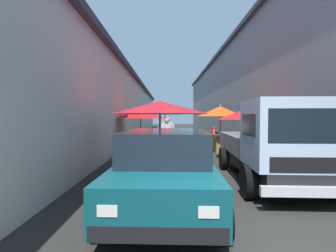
% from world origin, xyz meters
% --- Properties ---
extents(ground, '(90.00, 90.00, 0.00)m').
position_xyz_m(ground, '(13.50, 0.00, 0.00)').
color(ground, '#282826').
extents(building_left_whitewash, '(49.80, 7.50, 4.66)m').
position_xyz_m(building_left_whitewash, '(15.75, 6.86, 2.34)').
color(building_left_whitewash, silver).
rests_on(building_left_whitewash, ground).
extents(building_right_concrete, '(49.80, 7.50, 7.08)m').
position_xyz_m(building_right_concrete, '(15.75, -6.86, 3.55)').
color(building_right_concrete, gray).
rests_on(building_right_concrete, ground).
extents(fruit_stall_mid_lane, '(2.85, 2.85, 2.26)m').
position_xyz_m(fruit_stall_mid_lane, '(5.02, 1.24, 1.84)').
color(fruit_stall_mid_lane, '#9E9EA3').
rests_on(fruit_stall_mid_lane, ground).
extents(fruit_stall_near_right, '(2.17, 2.17, 2.09)m').
position_xyz_m(fruit_stall_near_right, '(7.51, -1.99, 1.59)').
color(fruit_stall_near_right, '#9E9EA3').
rests_on(fruit_stall_near_right, ground).
extents(fruit_stall_far_left, '(2.24, 2.24, 2.30)m').
position_xyz_m(fruit_stall_far_left, '(9.87, -1.55, 1.69)').
color(fruit_stall_far_left, '#9E9EA3').
rests_on(fruit_stall_far_left, ground).
extents(fruit_stall_near_left, '(2.42, 2.42, 2.43)m').
position_xyz_m(fruit_stall_near_left, '(15.86, 1.22, 1.84)').
color(fruit_stall_near_left, '#9E9EA3').
rests_on(fruit_stall_near_left, ground).
extents(fruit_stall_far_right, '(2.71, 2.71, 2.08)m').
position_xyz_m(fruit_stall_far_right, '(10.13, 2.32, 1.65)').
color(fruit_stall_far_right, '#9E9EA3').
rests_on(fruit_stall_far_right, ground).
extents(hatchback_car, '(3.97, 2.05, 1.45)m').
position_xyz_m(hatchback_car, '(2.33, 1.08, 0.74)').
color(hatchback_car, '#0F4C56').
rests_on(hatchback_car, ground).
extents(delivery_truck, '(5.00, 2.17, 2.08)m').
position_xyz_m(delivery_truck, '(3.42, -1.56, 1.04)').
color(delivery_truck, black).
rests_on(delivery_truck, ground).
extents(vendor_by_crates, '(0.37, 0.62, 1.68)m').
position_xyz_m(vendor_by_crates, '(12.42, 0.98, 0.98)').
color(vendor_by_crates, navy).
rests_on(vendor_by_crates, ground).
extents(vendor_in_shade, '(0.38, 0.61, 1.66)m').
position_xyz_m(vendor_in_shade, '(7.59, 1.05, 0.96)').
color(vendor_in_shade, '#232328').
rests_on(vendor_in_shade, ground).
extents(parked_scooter, '(1.69, 0.32, 1.14)m').
position_xyz_m(parked_scooter, '(15.35, -2.33, 0.45)').
color(parked_scooter, black).
rests_on(parked_scooter, ground).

